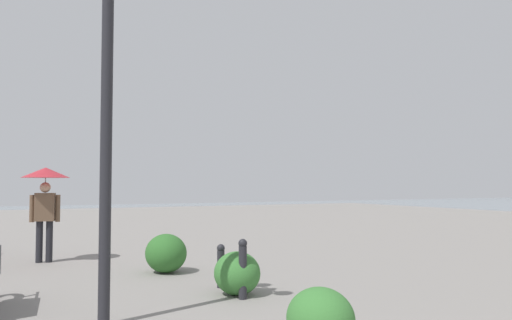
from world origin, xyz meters
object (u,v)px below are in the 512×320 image
at_px(pedestrian, 45,187).
at_px(bollard_near, 243,268).
at_px(bollard_mid, 221,265).
at_px(lamppost, 107,84).

distance_m(pedestrian, bollard_near, 5.68).
bearing_deg(pedestrian, bollard_mid, -150.56).
bearing_deg(bollard_mid, bollard_near, 177.83).
xyz_separation_m(lamppost, bollard_mid, (1.41, -2.09, -2.52)).
bearing_deg(pedestrian, lamppost, -177.39).
relative_size(lamppost, pedestrian, 2.16).
relative_size(lamppost, bollard_near, 5.03).
bearing_deg(bollard_near, pedestrian, 24.54).
distance_m(lamppost, bollard_mid, 3.56).
bearing_deg(lamppost, bollard_mid, -56.06).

